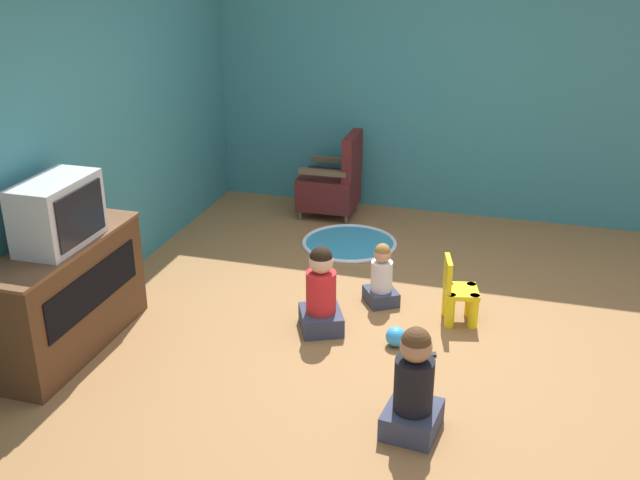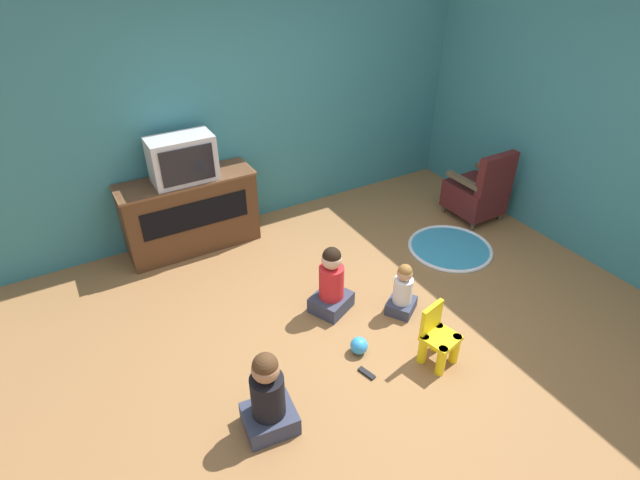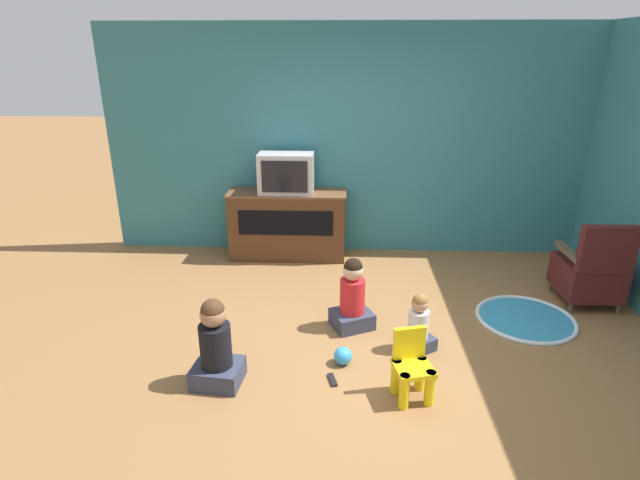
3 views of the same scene
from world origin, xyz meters
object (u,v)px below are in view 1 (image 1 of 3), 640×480
Objects in this scene: toy_ball at (396,337)px; remote_control at (425,354)px; tv_cabinet at (66,295)px; black_armchair at (333,184)px; television at (58,212)px; child_watching_right at (414,388)px; child_watching_center at (382,278)px; child_watching_left at (321,294)px; yellow_kid_chair at (458,296)px.

toy_ball reaches higher than remote_control.
black_armchair is at bearing -19.53° from tv_cabinet.
toy_ball is (0.66, -2.16, -0.95)m from television.
tv_cabinet is 1.98× the size of child_watching_right.
tv_cabinet reaches higher than toy_ball.
child_watching_right is at bearing -96.36° from television.
television is 2.66m from remote_control.
television reaches higher than child_watching_center.
television is at bearing 90.07° from child_watching_center.
toy_ball is at bearing 22.85° from child_watching_right.
television is 1.90m from child_watching_left.
television is at bearing -90.00° from tv_cabinet.
child_watching_right is (-3.30, -1.39, -0.04)m from black_armchair.
child_watching_center is at bearing 25.98° from black_armchair.
child_watching_center reaches higher than remote_control.
black_armchair is (3.03, -1.04, -0.69)m from television.
toy_ball is at bearing -33.86° from remote_control.
child_watching_right is 0.90m from remote_control.
yellow_kid_chair is at bearing -91.71° from child_watching_left.
tv_cabinet reaches higher than yellow_kid_chair.
toy_ball is at bearing 167.72° from child_watching_center.
child_watching_left is at bearing 46.46° from child_watching_right.
child_watching_center is at bearing -71.19° from remote_control.
remote_control is (-2.45, -1.34, -0.33)m from black_armchair.
tv_cabinet is at bearing -20.17° from black_armchair.
black_armchair is at bearing -76.29° from remote_control.
toy_ball is at bearing -73.07° from television.
black_armchair is 1.97m from child_watching_center.
child_watching_right reaches higher than child_watching_center.
black_armchair is 1.31× the size of child_watching_left.
toy_ball is (-0.49, 0.37, -0.14)m from yellow_kid_chair.
remote_control is at bearing 28.13° from black_armchair.
tv_cabinet reaches higher than child_watching_right.
toy_ball is (-0.61, -0.24, -0.15)m from child_watching_center.
child_watching_left is (0.74, -1.59, -0.74)m from television.
yellow_kid_chair is (1.14, -2.56, -0.20)m from tv_cabinet.
television reaches higher than black_armchair.
yellow_kid_chair reaches higher than remote_control.
toy_ball is 0.92× the size of remote_control.
tv_cabinet is at bearing 90.00° from television.
yellow_kid_chair is 1.01× the size of child_watching_center.
black_armchair is at bearing -19.01° from television.
black_armchair is 1.26× the size of child_watching_right.
black_armchair reaches higher than child_watching_left.
black_armchair reaches higher than toy_ball.
black_armchair is 2.41m from yellow_kid_chair.
black_armchair reaches higher than child_watching_center.
child_watching_right is at bearing -164.78° from child_watching_left.
remote_control is at bearing -76.34° from television.
toy_ball is (0.66, -2.19, -0.34)m from tv_cabinet.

